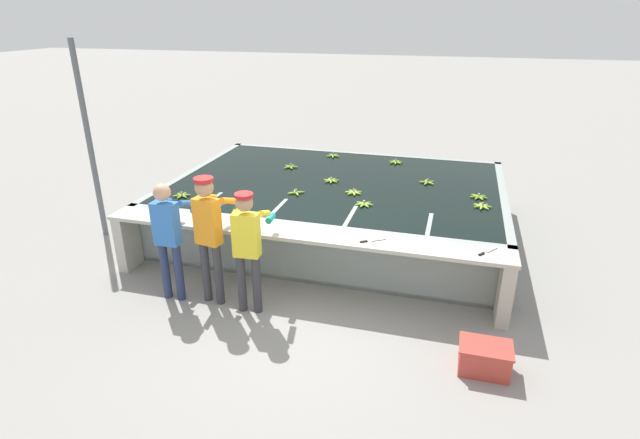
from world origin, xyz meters
name	(u,v)px	position (x,y,z in m)	size (l,w,h in m)	color
ground_plane	(293,299)	(0.00, 0.00, 0.00)	(80.00, 80.00, 0.00)	gray
wash_tank	(337,206)	(0.00, 2.40, 0.44)	(5.49, 3.92, 0.89)	gray
work_ledge	(298,248)	(0.00, 0.23, 0.65)	(5.49, 0.45, 0.89)	#B7B2A3
worker_0	(169,231)	(-1.54, -0.35, 0.96)	(0.40, 0.71, 1.61)	navy
worker_1	(210,228)	(-0.99, -0.29, 1.05)	(0.48, 0.75, 1.72)	#38383D
worker_2	(248,241)	(-0.45, -0.37, 0.96)	(0.44, 0.73, 1.60)	#38383D
banana_bunch_floating_0	(364,204)	(0.65, 1.43, 0.90)	(0.27, 0.28, 0.08)	#93BC3D
banana_bunch_floating_1	(182,195)	(-2.16, 1.04, 0.90)	(0.26, 0.28, 0.08)	#7FAD33
banana_bunch_floating_2	(331,180)	(-0.10, 2.38, 0.90)	(0.28, 0.28, 0.08)	#8CB738
banana_bunch_floating_3	(354,192)	(0.39, 1.90, 0.90)	(0.28, 0.28, 0.08)	#9EC642
banana_bunch_floating_4	(479,197)	(2.31, 2.22, 0.90)	(0.28, 0.28, 0.08)	#7FAD33
banana_bunch_floating_5	(291,167)	(-1.03, 2.97, 0.90)	(0.28, 0.27, 0.08)	#8CB738
banana_bunch_floating_6	(396,162)	(0.81, 3.80, 0.90)	(0.28, 0.28, 0.08)	#7FAD33
banana_bunch_floating_7	(296,193)	(-0.48, 1.64, 0.90)	(0.26, 0.26, 0.08)	#8CB738
banana_bunch_floating_8	(333,156)	(-0.45, 3.92, 0.90)	(0.27, 0.28, 0.08)	#93BC3D
banana_bunch_floating_9	(427,182)	(1.48, 2.73, 0.90)	(0.27, 0.28, 0.08)	#8CB738
banana_bunch_floating_10	(482,206)	(2.35, 1.82, 0.90)	(0.28, 0.28, 0.08)	#9EC642
knife_0	(485,252)	(2.36, 0.25, 0.90)	(0.23, 0.30, 0.02)	silver
knife_1	(369,241)	(0.96, 0.19, 0.90)	(0.31, 0.21, 0.02)	silver
crate	(485,358)	(2.41, -0.82, 0.16)	(0.55, 0.39, 0.32)	#B73D33
support_post_left	(90,143)	(-3.79, 1.13, 1.60)	(0.09, 0.09, 3.20)	slate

